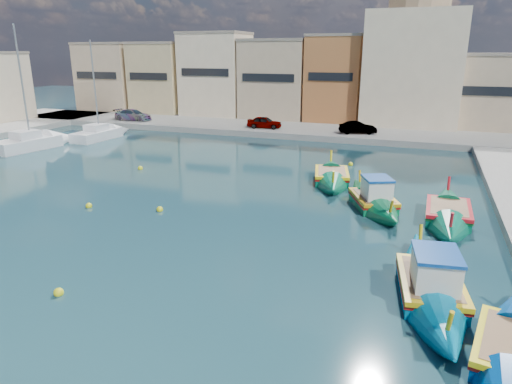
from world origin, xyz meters
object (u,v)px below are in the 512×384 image
at_px(yacht_north, 108,133).
at_px(yacht_midnorth, 44,142).
at_px(church_block, 415,52).
at_px(luzzu_green, 332,177).
at_px(luzzu_blue_cabin, 373,201).
at_px(luzzu_turquoise_cabin, 430,287).
at_px(luzzu_cyan_mid, 448,215).

bearing_deg(yacht_north, yacht_midnorth, -110.72).
relative_size(church_block, luzzu_green, 2.23).
xyz_separation_m(luzzu_blue_cabin, yacht_north, (-28.33, 13.21, 0.06)).
relative_size(luzzu_green, yacht_north, 0.83).
relative_size(church_block, luzzu_blue_cabin, 2.35).
height_order(luzzu_blue_cabin, luzzu_green, luzzu_blue_cabin).
distance_m(church_block, yacht_midnorth, 39.53).
bearing_deg(yacht_north, luzzu_turquoise_cabin, -35.68).
bearing_deg(church_block, luzzu_cyan_mid, -83.44).
relative_size(luzzu_turquoise_cabin, luzzu_blue_cabin, 1.17).
bearing_deg(luzzu_green, luzzu_blue_cabin, -53.82).
bearing_deg(yacht_midnorth, luzzu_blue_cabin, -12.87).
distance_m(church_block, yacht_north, 34.27).
distance_m(yacht_north, yacht_midnorth, 6.63).
bearing_deg(luzzu_green, luzzu_turquoise_cabin, -65.27).
distance_m(luzzu_turquoise_cabin, luzzu_green, 15.24).
distance_m(church_block, luzzu_turquoise_cabin, 40.42).
bearing_deg(luzzu_blue_cabin, luzzu_cyan_mid, -9.77).
distance_m(church_block, luzzu_blue_cabin, 31.23).
xyz_separation_m(luzzu_blue_cabin, yacht_midnorth, (-30.67, 7.01, 0.11)).
bearing_deg(luzzu_turquoise_cabin, yacht_north, 144.32).
height_order(luzzu_turquoise_cabin, luzzu_green, luzzu_turquoise_cabin).
height_order(luzzu_cyan_mid, luzzu_green, luzzu_cyan_mid).
bearing_deg(luzzu_green, luzzu_cyan_mid, -35.69).
bearing_deg(luzzu_cyan_mid, yacht_midnorth, 167.48).
relative_size(church_block, yacht_midnorth, 1.65).
relative_size(luzzu_turquoise_cabin, yacht_midnorth, 0.83).
xyz_separation_m(luzzu_green, yacht_midnorth, (-27.39, 2.51, 0.18)).
xyz_separation_m(luzzu_green, yacht_north, (-25.04, 8.71, 0.13)).
height_order(church_block, luzzu_turquoise_cabin, church_block).
distance_m(luzzu_turquoise_cabin, luzzu_cyan_mid, 8.72).
bearing_deg(yacht_midnorth, yacht_north, 69.28).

